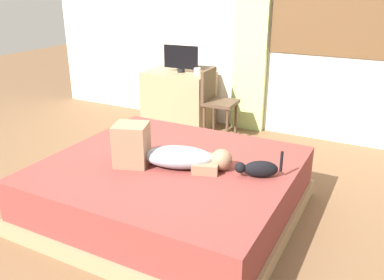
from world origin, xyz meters
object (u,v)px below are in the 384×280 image
(desk, at_px, (179,99))
(person_lying, at_px, (166,153))
(cat, at_px, (258,169))
(cup, at_px, (197,71))
(chair_by_desk, at_px, (215,98))
(bed, at_px, (170,189))
(tv_monitor, at_px, (181,58))

(desk, bearing_deg, person_lying, -62.90)
(person_lying, xyz_separation_m, desk, (-1.08, 2.12, -0.22))
(cat, distance_m, desk, 2.66)
(cup, bearing_deg, chair_by_desk, -27.02)
(person_lying, height_order, cat, person_lying)
(bed, height_order, cup, cup)
(tv_monitor, bearing_deg, desk, 180.00)
(desk, xyz_separation_m, tv_monitor, (0.04, -0.00, 0.55))
(cup, bearing_deg, tv_monitor, 175.41)
(bed, xyz_separation_m, person_lying, (0.01, -0.06, 0.35))
(desk, distance_m, tv_monitor, 0.55)
(tv_monitor, bearing_deg, bed, -63.25)
(tv_monitor, bearing_deg, person_lying, -63.75)
(cat, xyz_separation_m, desk, (-1.79, 1.96, -0.17))
(bed, relative_size, desk, 2.23)
(cat, bearing_deg, person_lying, -167.52)
(cup, bearing_deg, desk, 176.03)
(desk, bearing_deg, cat, -47.52)
(tv_monitor, height_order, cup, tv_monitor)
(cat, relative_size, desk, 0.37)
(bed, xyz_separation_m, tv_monitor, (-1.03, 2.05, 0.69))
(bed, distance_m, cat, 0.79)
(cup, height_order, chair_by_desk, chair_by_desk)
(chair_by_desk, bearing_deg, person_lying, -76.87)
(cat, bearing_deg, chair_by_desk, 123.31)
(cat, relative_size, tv_monitor, 0.69)
(bed, bearing_deg, cat, 7.34)
(bed, bearing_deg, person_lying, -81.45)
(person_lying, xyz_separation_m, chair_by_desk, (-0.45, 1.92, -0.08))
(tv_monitor, distance_m, chair_by_desk, 0.75)
(person_lying, bearing_deg, bed, 98.55)
(desk, height_order, cup, cup)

